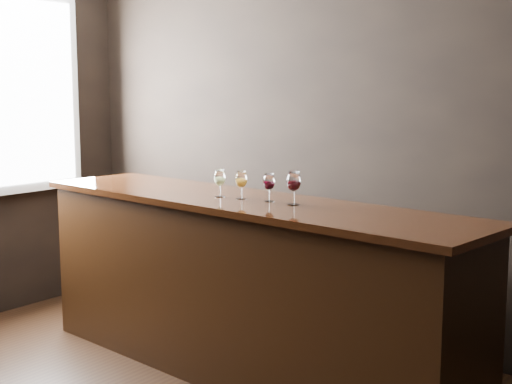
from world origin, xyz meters
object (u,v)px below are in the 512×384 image
Objects in this scene: glass_red_b at (294,182)px; glass_red_a at (269,182)px; glass_white at (220,178)px; glass_amber at (241,180)px; bar_counter at (243,291)px; back_bar_shelf at (277,279)px.

glass_red_a is at bearing 175.19° from glass_red_b.
glass_white reaches higher than glass_red_a.
glass_amber is 0.19m from glass_red_a.
glass_red_a is (0.35, 0.04, -0.00)m from glass_white.
glass_amber is 1.02× the size of glass_red_a.
glass_amber is 0.88× the size of glass_red_b.
bar_counter is at bearing -176.11° from glass_red_a.
back_bar_shelf is 1.18m from glass_amber.
bar_counter is 0.72m from glass_red_a.
bar_counter reaches higher than back_bar_shelf.
glass_white is 0.99× the size of glass_amber.
glass_red_a reaches higher than back_bar_shelf.
glass_white is 0.35m from glass_red_a.
glass_amber is (0.29, -0.79, 0.83)m from back_bar_shelf.
glass_red_b is (0.38, -0.00, 0.71)m from bar_counter.
glass_red_b is at bearing 5.19° from bar_counter.
back_bar_shelf is 12.76× the size of glass_amber.
glass_white is (-0.16, -0.03, 0.69)m from bar_counter.
glass_amber is (0.00, -0.01, 0.69)m from bar_counter.
back_bar_shelf is at bearing 110.41° from glass_amber.
glass_white is (0.13, -0.80, 0.83)m from back_bar_shelf.
glass_white is at bearing -80.48° from back_bar_shelf.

